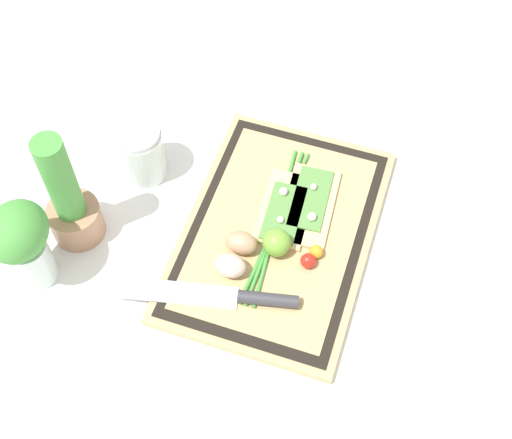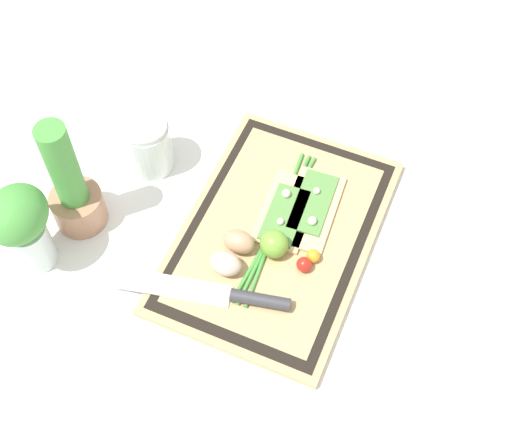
% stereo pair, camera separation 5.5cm
% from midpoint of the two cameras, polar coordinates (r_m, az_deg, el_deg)
% --- Properties ---
extents(ground_plane, '(6.00, 6.00, 0.00)m').
position_cam_midpoint_polar(ground_plane, '(1.26, 0.48, -1.39)').
color(ground_plane, white).
extents(cutting_board, '(0.47, 0.32, 0.02)m').
position_cam_midpoint_polar(cutting_board, '(1.26, 0.48, -1.18)').
color(cutting_board, tan).
rests_on(cutting_board, ground_plane).
extents(pizza_slice_near, '(0.18, 0.10, 0.02)m').
position_cam_midpoint_polar(pizza_slice_near, '(1.27, 3.07, 1.21)').
color(pizza_slice_near, '#DBBC7F').
rests_on(pizza_slice_near, cutting_board).
extents(pizza_slice_far, '(0.16, 0.10, 0.02)m').
position_cam_midpoint_polar(pizza_slice_far, '(1.27, 1.10, 0.76)').
color(pizza_slice_far, '#DBBC7F').
rests_on(pizza_slice_far, cutting_board).
extents(knife, '(0.09, 0.30, 0.02)m').
position_cam_midpoint_polar(knife, '(1.18, -2.83, -6.27)').
color(knife, silver).
rests_on(knife, cutting_board).
extents(egg_brown, '(0.04, 0.06, 0.04)m').
position_cam_midpoint_polar(egg_brown, '(1.21, -2.49, -1.92)').
color(egg_brown, tan).
rests_on(egg_brown, cutting_board).
extents(egg_pink, '(0.04, 0.06, 0.04)m').
position_cam_midpoint_polar(egg_pink, '(1.19, -3.40, -3.76)').
color(egg_pink, beige).
rests_on(egg_pink, cutting_board).
extents(lime, '(0.05, 0.05, 0.05)m').
position_cam_midpoint_polar(lime, '(1.21, 0.36, -1.91)').
color(lime, '#70A838').
rests_on(lime, cutting_board).
extents(cherry_tomato_red, '(0.03, 0.03, 0.03)m').
position_cam_midpoint_polar(cherry_tomato_red, '(1.21, 2.87, -3.37)').
color(cherry_tomato_red, red).
rests_on(cherry_tomato_red, cutting_board).
extents(cherry_tomato_yellow, '(0.02, 0.02, 0.02)m').
position_cam_midpoint_polar(cherry_tomato_yellow, '(1.22, 3.54, -2.63)').
color(cherry_tomato_yellow, gold).
rests_on(cherry_tomato_yellow, cutting_board).
extents(scallion_bunch, '(0.33, 0.03, 0.01)m').
position_cam_midpoint_polar(scallion_bunch, '(1.25, 0.33, -0.41)').
color(scallion_bunch, '#47933D').
rests_on(scallion_bunch, cutting_board).
extents(herb_pot, '(0.09, 0.09, 0.25)m').
position_cam_midpoint_polar(herb_pot, '(1.25, -15.93, 1.18)').
color(herb_pot, '#AD7A5B').
rests_on(herb_pot, ground_plane).
extents(sauce_jar, '(0.09, 0.09, 0.11)m').
position_cam_midpoint_polar(sauce_jar, '(1.33, -10.41, 5.08)').
color(sauce_jar, silver).
rests_on(sauce_jar, ground_plane).
extents(herb_glass, '(0.11, 0.10, 0.18)m').
position_cam_midpoint_polar(herb_glass, '(1.20, -19.48, -1.70)').
color(herb_glass, silver).
rests_on(herb_glass, ground_plane).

